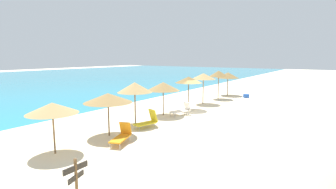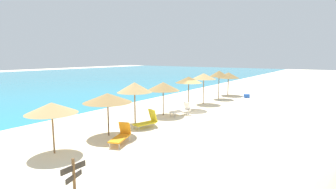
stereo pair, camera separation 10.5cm
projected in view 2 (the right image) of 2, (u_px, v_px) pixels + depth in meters
name	position (u px, v px, depth m)	size (l,w,h in m)	color
ground_plane	(200.00, 113.00, 20.68)	(160.00, 160.00, 0.00)	beige
dune_ridge	(314.00, 123.00, 14.09)	(55.97, 4.79, 1.78)	beige
beach_umbrella_0	(52.00, 108.00, 11.76)	(2.30, 2.30, 2.38)	brown
beach_umbrella_1	(108.00, 98.00, 14.45)	(2.69, 2.69, 2.42)	brown
beach_umbrella_2	(135.00, 87.00, 16.87)	(2.27, 2.27, 2.78)	brown
beach_umbrella_3	(163.00, 86.00, 19.53)	(2.47, 2.47, 2.52)	brown
beach_umbrella_4	(189.00, 80.00, 21.61)	(2.23, 2.23, 2.77)	brown
beach_umbrella_5	(204.00, 76.00, 24.25)	(2.27, 2.27, 2.88)	brown
beach_umbrella_6	(219.00, 74.00, 27.12)	(2.09, 2.09, 2.96)	brown
beach_umbrella_7	(228.00, 75.00, 29.59)	(2.45, 2.45, 2.63)	brown
lounge_chair_0	(147.00, 121.00, 16.40)	(1.63, 1.02, 1.11)	yellow
lounge_chair_1	(121.00, 135.00, 13.40)	(1.69, 1.11, 1.02)	orange
lounge_chair_2	(182.00, 110.00, 19.75)	(1.77, 1.13, 0.97)	white
wooden_signpost	(74.00, 179.00, 7.56)	(0.84, 0.26, 1.54)	brown
cooler_box	(247.00, 96.00, 28.17)	(0.56, 0.42, 0.39)	blue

